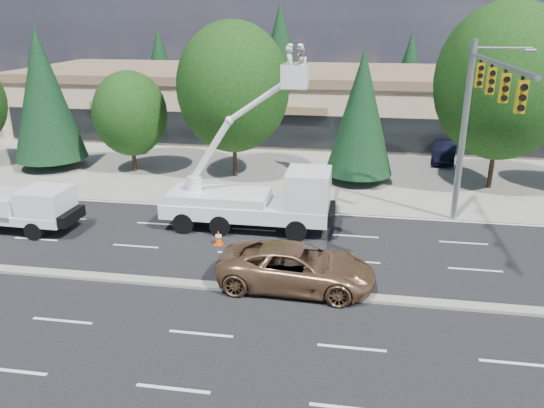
% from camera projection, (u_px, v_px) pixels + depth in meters
% --- Properties ---
extents(ground, '(140.00, 140.00, 0.00)m').
position_uv_depth(ground, '(224.00, 288.00, 20.68)').
color(ground, black).
rests_on(ground, ground).
extents(concrete_apron, '(140.00, 22.00, 0.01)m').
position_uv_depth(concrete_apron, '(290.00, 158.00, 39.27)').
color(concrete_apron, gray).
rests_on(concrete_apron, ground).
extents(road_median, '(120.00, 0.55, 0.12)m').
position_uv_depth(road_median, '(224.00, 287.00, 20.66)').
color(road_median, gray).
rests_on(road_median, ground).
extents(strip_mall, '(50.40, 15.40, 5.50)m').
position_uv_depth(strip_mall, '(305.00, 100.00, 47.58)').
color(strip_mall, tan).
rests_on(strip_mall, ground).
extents(tree_front_b, '(4.78, 4.78, 9.43)m').
position_uv_depth(tree_front_b, '(44.00, 94.00, 35.33)').
color(tree_front_b, '#332114').
rests_on(tree_front_b, ground).
extents(tree_front_c, '(4.85, 4.85, 6.73)m').
position_uv_depth(tree_front_c, '(130.00, 114.00, 34.80)').
color(tree_front_c, '#332114').
rests_on(tree_front_c, ground).
extents(tree_front_d, '(7.10, 7.10, 9.86)m').
position_uv_depth(tree_front_d, '(233.00, 87.00, 33.13)').
color(tree_front_d, '#332114').
rests_on(tree_front_d, ground).
extents(tree_front_e, '(4.19, 4.19, 8.26)m').
position_uv_depth(tree_front_e, '(361.00, 112.00, 32.38)').
color(tree_front_e, '#332114').
rests_on(tree_front_e, ground).
extents(tree_front_f, '(7.89, 7.89, 10.95)m').
position_uv_depth(tree_front_f, '(504.00, 82.00, 30.50)').
color(tree_front_f, '#332114').
rests_on(tree_front_f, ground).
extents(tree_back_a, '(4.42, 4.42, 8.72)m').
position_uv_depth(tree_back_a, '(160.00, 64.00, 60.85)').
color(tree_back_a, '#332114').
rests_on(tree_back_a, ground).
extents(tree_back_b, '(5.80, 5.80, 11.42)m').
position_uv_depth(tree_back_b, '(280.00, 52.00, 58.25)').
color(tree_back_b, '#332114').
rests_on(tree_back_b, ground).
extents(tree_back_c, '(4.27, 4.27, 8.42)m').
position_uv_depth(tree_back_c, '(409.00, 70.00, 56.68)').
color(tree_back_c, '#332114').
rests_on(tree_back_c, ground).
extents(tree_back_d, '(4.68, 4.68, 9.23)m').
position_uv_depth(tree_back_d, '(529.00, 67.00, 54.73)').
color(tree_back_d, '#332114').
rests_on(tree_back_d, ground).
extents(signal_mast, '(2.76, 10.16, 9.00)m').
position_uv_depth(signal_mast, '(477.00, 110.00, 23.68)').
color(signal_mast, gray).
rests_on(signal_mast, ground).
extents(utility_pickup, '(5.85, 2.44, 2.22)m').
position_uv_depth(utility_pickup, '(22.00, 213.00, 25.96)').
color(utility_pickup, white).
rests_on(utility_pickup, ground).
extents(bucket_truck, '(8.21, 2.71, 8.88)m').
position_uv_depth(bucket_truck, '(260.00, 193.00, 25.76)').
color(bucket_truck, white).
rests_on(bucket_truck, ground).
extents(traffic_cone_a, '(0.40, 0.40, 0.70)m').
position_uv_depth(traffic_cone_a, '(37.00, 228.00, 25.58)').
color(traffic_cone_a, '#E64607').
rests_on(traffic_cone_a, ground).
extents(traffic_cone_b, '(0.40, 0.40, 0.70)m').
position_uv_depth(traffic_cone_b, '(218.00, 238.00, 24.49)').
color(traffic_cone_b, '#E64607').
rests_on(traffic_cone_b, ground).
extents(traffic_cone_c, '(0.40, 0.40, 0.70)m').
position_uv_depth(traffic_cone_c, '(244.00, 248.00, 23.43)').
color(traffic_cone_c, '#E64607').
rests_on(traffic_cone_c, ground).
extents(minivan, '(6.19, 3.04, 1.69)m').
position_uv_depth(minivan, '(296.00, 267.00, 20.54)').
color(minivan, '#896242').
rests_on(minivan, ground).
extents(parked_car_west, '(2.94, 4.55, 1.44)m').
position_uv_depth(parked_car_west, '(135.00, 140.00, 41.83)').
color(parked_car_west, black).
rests_on(parked_car_west, ground).
extents(parked_car_east, '(2.36, 4.67, 1.47)m').
position_uv_depth(parked_car_east, '(444.00, 152.00, 38.28)').
color(parked_car_east, black).
rests_on(parked_car_east, ground).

